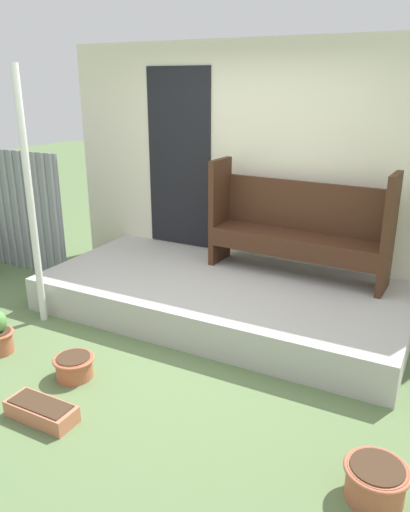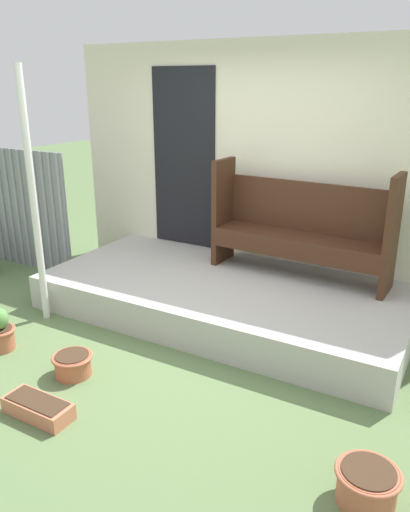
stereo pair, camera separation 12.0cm
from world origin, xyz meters
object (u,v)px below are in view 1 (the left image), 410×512
at_px(flower_pot_middle, 74,366).
at_px(bench, 299,223).
at_px(flower_pot_right, 376,481).
at_px(planter_box_rect, 42,411).
at_px(support_post, 30,202).

bearing_deg(flower_pot_middle, bench, 63.11).
xyz_separation_m(flower_pot_middle, flower_pot_right, (2.29, -0.16, 0.02)).
relative_size(flower_pot_middle, planter_box_rect, 0.63).
bearing_deg(bench, planter_box_rect, -107.11).
height_order(flower_pot_middle, flower_pot_right, flower_pot_right).
distance_m(bench, flower_pot_middle, 2.50).
bearing_deg(flower_pot_right, flower_pot_middle, 176.04).
height_order(support_post, bench, support_post).
xyz_separation_m(support_post, flower_pot_right, (3.24, -0.79, -1.05)).
relative_size(support_post, bench, 1.30).
relative_size(flower_pot_middle, flower_pot_right, 0.89).
height_order(support_post, flower_pot_middle, support_post).
bearing_deg(bench, flower_pot_middle, -114.56).
xyz_separation_m(support_post, flower_pot_middle, (0.95, -0.63, -1.07)).
height_order(support_post, flower_pot_right, support_post).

